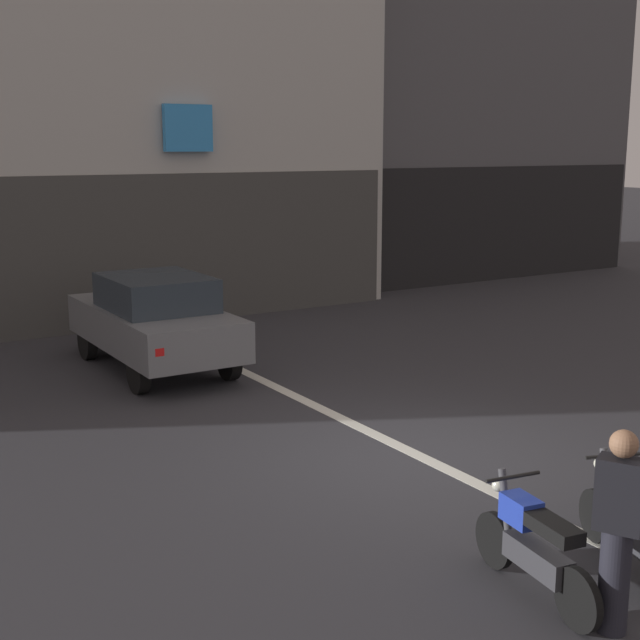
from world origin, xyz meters
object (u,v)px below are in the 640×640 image
(car_grey_crossing_near, at_px, (155,319))
(motorcycle_white_row_left_mid, at_px, (628,520))
(motorcycle_blue_row_leftmost, at_px, (533,546))
(person_by_motorcycles, at_px, (618,530))

(car_grey_crossing_near, height_order, motorcycle_white_row_left_mid, car_grey_crossing_near)
(motorcycle_blue_row_leftmost, relative_size, motorcycle_white_row_left_mid, 1.04)
(motorcycle_blue_row_leftmost, bearing_deg, person_by_motorcycles, -79.60)
(person_by_motorcycles, bearing_deg, car_grey_crossing_near, 90.32)
(motorcycle_white_row_left_mid, relative_size, person_by_motorcycles, 0.95)
(motorcycle_blue_row_leftmost, bearing_deg, car_grey_crossing_near, 89.47)
(car_grey_crossing_near, distance_m, motorcycle_white_row_left_mid, 9.10)
(motorcycle_blue_row_leftmost, distance_m, person_by_motorcycles, 0.85)
(car_grey_crossing_near, bearing_deg, motorcycle_white_row_left_mid, -83.59)
(motorcycle_blue_row_leftmost, distance_m, motorcycle_white_row_left_mid, 1.10)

